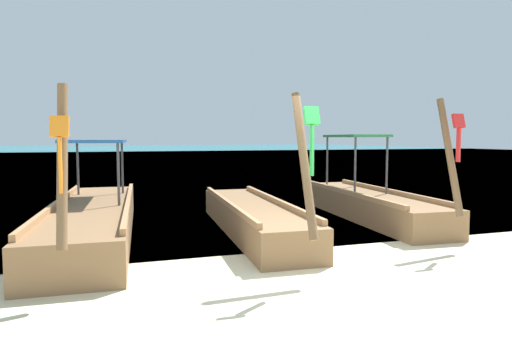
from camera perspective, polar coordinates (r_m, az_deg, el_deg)
The scene contains 5 objects.
ground at distance 6.30m, azimuth 9.42°, elevation -13.28°, with size 120.00×120.00×0.00m, color beige.
sea_water at distance 66.76m, azimuth -15.20°, elevation 2.51°, with size 120.00×120.00×0.00m, color #147A89.
longtail_boat_orange_ribbon at distance 8.84m, azimuth -20.69°, elevation -5.95°, with size 1.64×6.67×2.55m.
longtail_boat_green_ribbon at distance 8.72m, azimuth -0.43°, elevation -6.23°, with size 1.32×5.87×2.55m.
longtail_boat_red_ribbon at distance 10.64m, azimuth 14.56°, elevation -4.16°, with size 1.48×5.87×2.61m.
Camera 1 is at (-2.74, -5.34, 1.89)m, focal length 30.24 mm.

